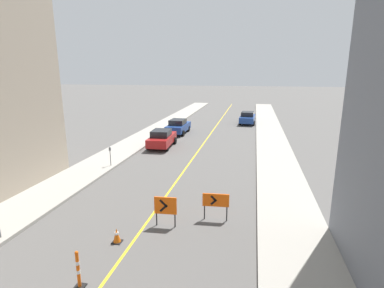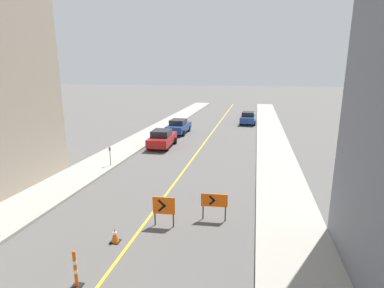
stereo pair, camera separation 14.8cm
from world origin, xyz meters
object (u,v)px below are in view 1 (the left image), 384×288
Objects in this scene: arrow_barricade_primary at (165,207)px; parked_car_curb_mid at (178,126)px; arrow_barricade_secondary at (216,201)px; parked_car_curb_far at (247,118)px; parked_car_curb_near at (162,138)px; parking_meter_near_curb at (110,152)px; traffic_cone_third at (117,235)px; delineator_post_rear at (78,272)px.

parked_car_curb_mid is (-4.45, 19.77, -0.13)m from arrow_barricade_primary.
parked_car_curb_far reaches higher than arrow_barricade_secondary.
parking_meter_near_curb is at bearing -108.30° from parked_car_curb_near.
traffic_cone_third is at bearing -82.33° from parked_car_curb_near.
arrow_barricade_secondary is (3.63, 2.65, 0.62)m from traffic_cone_third.
parked_car_curb_near is 6.13m from parked_car_curb_mid.
parked_car_curb_far is (7.28, 7.94, 0.00)m from parked_car_curb_mid.
parked_car_curb_far is at bearing 66.31° from parking_meter_near_curb.
parked_car_curb_near is (-4.41, 13.65, -0.13)m from arrow_barricade_primary.
parked_car_curb_far reaches higher than arrow_barricade_primary.
parking_meter_near_curb is (-1.74, -12.61, 0.32)m from parked_car_curb_mid.
traffic_cone_third is at bearing -148.27° from arrow_barricade_secondary.
arrow_barricade_secondary is at bearing -88.91° from parked_car_curb_far.
parked_car_curb_near reaches higher than parking_meter_near_curb.
delineator_post_rear is 0.94× the size of arrow_barricade_primary.
parked_car_curb_near reaches higher than arrow_barricade_secondary.
arrow_barricade_primary is at bearing -158.46° from arrow_barricade_secondary.
parked_car_curb_far is (7.23, 14.06, 0.00)m from parked_car_curb_near.
delineator_post_rear is 32.29m from parked_car_curb_far.
parking_meter_near_curb is at bearing -95.87° from parked_car_curb_mid.
parked_car_curb_mid reaches higher than delineator_post_rear.
parking_meter_near_curb is at bearing 127.01° from arrow_barricade_primary.
delineator_post_rear is 0.29× the size of parked_car_curb_near.
arrow_barricade_secondary is 26.71m from parked_car_curb_far.
delineator_post_rear is 24.22m from parked_car_curb_mid.
parked_car_curb_near reaches higher than traffic_cone_third.
arrow_barricade_secondary is 14.20m from parked_car_curb_near.
parked_car_curb_mid reaches higher than parking_meter_near_curb.
parked_car_curb_far is at bearing 82.17° from delineator_post_rear.
arrow_barricade_secondary is at bearing -68.84° from parked_car_curb_mid.
parked_car_curb_near is at bearing 112.77° from arrow_barricade_secondary.
traffic_cone_third is 0.14× the size of parked_car_curb_mid.
arrow_barricade_primary is at bearing -75.04° from parked_car_curb_near.
parked_car_curb_near is 1.00× the size of parked_car_curb_far.
parked_car_curb_near is at bearing 100.59° from traffic_cone_third.
parked_car_curb_mid is 10.77m from parked_car_curb_far.
delineator_post_rear is 6.43m from arrow_barricade_secondary.
parked_car_curb_mid is at bearing 97.72° from traffic_cone_third.
delineator_post_rear is 12.35m from parking_meter_near_curb.
parked_car_curb_mid is at bearing 96.82° from delineator_post_rear.
arrow_barricade_secondary is (2.08, 1.01, -0.01)m from arrow_barricade_primary.
parked_car_curb_near is 3.21× the size of parking_meter_near_curb.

